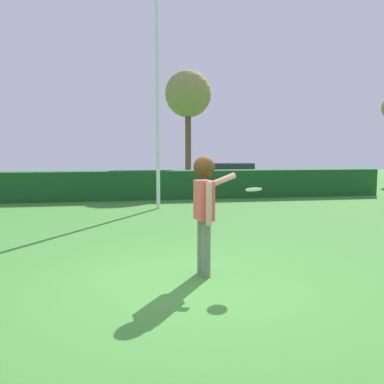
{
  "coord_description": "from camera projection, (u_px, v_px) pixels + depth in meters",
  "views": [
    {
      "loc": [
        -0.96,
        -5.55,
        1.87
      ],
      "look_at": [
        0.27,
        1.33,
        1.15
      ],
      "focal_mm": 38.53,
      "sensor_mm": 36.0,
      "label": 1
    }
  ],
  "objects": [
    {
      "name": "frisbee",
      "position": [
        254.0,
        189.0,
        6.18
      ],
      "size": [
        0.24,
        0.24,
        0.08
      ],
      "color": "white"
    },
    {
      "name": "lamppost",
      "position": [
        157.0,
        85.0,
        12.72
      ],
      "size": [
        0.24,
        0.24,
        7.1
      ],
      "color": "silver",
      "rests_on": "ground"
    },
    {
      "name": "birch_tree",
      "position": [
        188.0,
        95.0,
        19.53
      ],
      "size": [
        2.2,
        2.2,
        5.6
      ],
      "color": "brown",
      "rests_on": "ground"
    },
    {
      "name": "parked_car_silver",
      "position": [
        228.0,
        175.0,
        19.36
      ],
      "size": [
        4.38,
        2.24,
        1.25
      ],
      "color": "#B7B7BC",
      "rests_on": "ground"
    },
    {
      "name": "person",
      "position": [
        205.0,
        201.0,
        6.05
      ],
      "size": [
        0.72,
        0.61,
        1.78
      ],
      "color": "slate",
      "rests_on": "ground"
    },
    {
      "name": "hedge_row",
      "position": [
        144.0,
        185.0,
        15.58
      ],
      "size": [
        18.86,
        0.9,
        1.07
      ],
      "primitive_type": "cube",
      "color": "#1B5222",
      "rests_on": "ground"
    },
    {
      "name": "ground_plane",
      "position": [
        190.0,
        283.0,
        5.79
      ],
      "size": [
        60.0,
        60.0,
        0.0
      ],
      "primitive_type": "plane",
      "color": "#3F7F32"
    }
  ]
}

